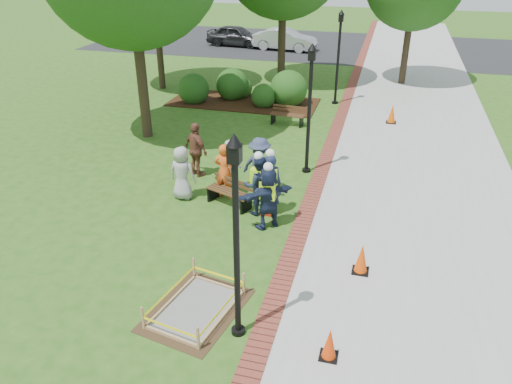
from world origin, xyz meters
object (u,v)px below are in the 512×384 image
(hivis_worker_b, at_px, (270,182))
(lamp_near, at_px, (236,227))
(cone_front, at_px, (330,344))
(hivis_worker_a, at_px, (268,196))
(bench_near, at_px, (229,198))
(hivis_worker_c, at_px, (258,184))
(wet_concrete_pad, at_px, (196,302))

(hivis_worker_b, bearing_deg, lamp_near, -83.72)
(cone_front, distance_m, hivis_worker_a, 4.96)
(bench_near, xyz_separation_m, hivis_worker_c, (0.94, -0.24, 0.69))
(wet_concrete_pad, bearing_deg, bench_near, 98.99)
(bench_near, xyz_separation_m, lamp_near, (1.79, -5.06, 2.23))
(bench_near, height_order, cone_front, bench_near)
(wet_concrete_pad, height_order, bench_near, bench_near)
(lamp_near, relative_size, hivis_worker_b, 2.15)
(wet_concrete_pad, distance_m, hivis_worker_a, 3.88)
(bench_near, relative_size, hivis_worker_a, 0.79)
(wet_concrete_pad, height_order, hivis_worker_a, hivis_worker_a)
(hivis_worker_a, bearing_deg, lamp_near, -84.32)
(bench_near, bearing_deg, lamp_near, -70.51)
(cone_front, xyz_separation_m, hivis_worker_b, (-2.38, 5.10, 0.65))
(hivis_worker_b, bearing_deg, cone_front, -64.96)
(bench_near, height_order, hivis_worker_c, hivis_worker_c)
(cone_front, relative_size, lamp_near, 0.16)
(hivis_worker_a, bearing_deg, cone_front, -62.66)
(cone_front, distance_m, hivis_worker_c, 5.73)
(bench_near, bearing_deg, hivis_worker_b, -7.34)
(hivis_worker_b, bearing_deg, bench_near, 172.66)
(lamp_near, xyz_separation_m, hivis_worker_c, (-0.85, 4.82, -1.54))
(lamp_near, height_order, hivis_worker_c, lamp_near)
(hivis_worker_a, distance_m, hivis_worker_c, 0.78)
(cone_front, height_order, lamp_near, lamp_near)
(bench_near, bearing_deg, hivis_worker_a, -33.00)
(cone_front, distance_m, lamp_near, 2.84)
(lamp_near, xyz_separation_m, hivis_worker_a, (-0.41, 4.17, -1.53))
(hivis_worker_a, xyz_separation_m, hivis_worker_c, (-0.43, 0.65, -0.00))
(wet_concrete_pad, xyz_separation_m, hivis_worker_a, (0.64, 3.76, 0.71))
(hivis_worker_a, xyz_separation_m, hivis_worker_b, (-0.12, 0.73, 0.03))
(wet_concrete_pad, height_order, hivis_worker_b, hivis_worker_b)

